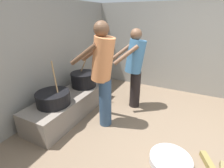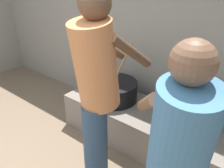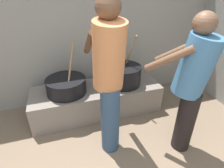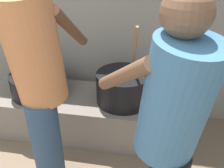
{
  "view_description": "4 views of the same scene",
  "coord_description": "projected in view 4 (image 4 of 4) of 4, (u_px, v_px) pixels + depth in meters",
  "views": [
    {
      "loc": [
        -1.56,
        0.2,
        1.72
      ],
      "look_at": [
        0.55,
        1.24,
        0.73
      ],
      "focal_mm": 26.42,
      "sensor_mm": 36.0,
      "label": 1
    },
    {
      "loc": [
        1.58,
        0.2,
        1.78
      ],
      "look_at": [
        0.64,
        1.37,
        1.02
      ],
      "focal_mm": 39.22,
      "sensor_mm": 36.0,
      "label": 2
    },
    {
      "loc": [
        0.04,
        -0.15,
        1.72
      ],
      "look_at": [
        0.59,
        1.58,
        0.7
      ],
      "focal_mm": 29.59,
      "sensor_mm": 36.0,
      "label": 3
    },
    {
      "loc": [
        1.14,
        0.2,
        1.61
      ],
      "look_at": [
        0.87,
        1.72,
        0.75
      ],
      "focal_mm": 38.35,
      "sensor_mm": 36.0,
      "label": 4
    }
  ],
  "objects": [
    {
      "name": "cooking_pot_secondary",
      "position": [
        123.0,
        87.0,
        2.15
      ],
      "size": [
        0.49,
        0.49,
        0.73
      ],
      "color": "black",
      "rests_on": "hearth_ledge"
    },
    {
      "name": "cooking_pot_main",
      "position": [
        39.0,
        83.0,
        2.29
      ],
      "size": [
        0.52,
        0.52,
        0.66
      ],
      "color": "black",
      "rests_on": "hearth_ledge"
    },
    {
      "name": "hearth_ledge",
      "position": [
        82.0,
        113.0,
        2.38
      ],
      "size": [
        1.81,
        0.6,
        0.4
      ],
      "primitive_type": "cube",
      "color": "slate",
      "rests_on": "ground_plane"
    },
    {
      "name": "cook_in_orange_shirt",
      "position": [
        39.0,
        78.0,
        1.42
      ],
      "size": [
        0.35,
        0.69,
        1.65
      ],
      "color": "navy",
      "rests_on": "ground_plane"
    },
    {
      "name": "cook_in_blue_shirt",
      "position": [
        170.0,
        131.0,
        1.14
      ],
      "size": [
        0.65,
        0.7,
        1.51
      ],
      "color": "black",
      "rests_on": "ground_plane"
    },
    {
      "name": "block_enclosure_rear",
      "position": [
        44.0,
        17.0,
        2.52
      ],
      "size": [
        5.31,
        0.2,
        2.0
      ],
      "primitive_type": "cube",
      "color": "gray",
      "rests_on": "ground_plane"
    }
  ]
}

